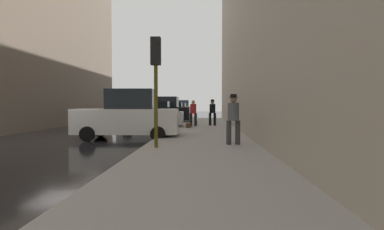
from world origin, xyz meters
name	(u,v)px	position (x,y,z in m)	size (l,w,h in m)	color
ground_plane	(62,141)	(0.00, 0.00, 0.00)	(120.00, 120.00, 0.00)	black
sidewalk	(202,140)	(6.00, 0.00, 0.07)	(4.00, 40.00, 0.15)	gray
parked_white_van	(128,116)	(2.65, 0.93, 1.03)	(4.67, 2.19, 2.25)	silver
parked_silver_sedan	(152,116)	(2.65, 7.08, 0.85)	(4.25, 2.16, 1.79)	#B7BABF
parked_black_suv	(164,111)	(2.65, 12.94, 1.03)	(4.65, 2.17, 2.25)	black
parked_gray_coupe	(171,112)	(2.65, 18.94, 0.85)	(4.22, 2.10, 1.79)	slate
parked_red_hatchback	(177,111)	(2.65, 25.02, 0.85)	(4.27, 2.19, 1.79)	#B2191E
parked_bronze_suv	(181,108)	(2.65, 31.32, 1.03)	(4.66, 2.17, 2.25)	brown
fire_hydrant	(180,120)	(4.45, 7.81, 0.50)	(0.42, 0.22, 0.70)	red
traffic_light	(156,68)	(4.50, -2.72, 2.76)	(0.32, 0.32, 3.60)	#514C0F
pedestrian_with_beanie	(233,117)	(7.11, -1.91, 1.14)	(0.52, 0.45, 1.78)	#333338
pedestrian_in_red_jacket	(193,112)	(5.37, 7.27, 1.10)	(0.53, 0.50, 1.71)	black
pedestrian_with_fedora	(212,111)	(6.66, 8.01, 1.14)	(0.50, 0.41, 1.78)	black
duffel_bag	(188,125)	(5.12, 5.92, 0.29)	(0.32, 0.44, 0.28)	#472D19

